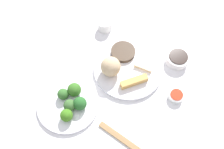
# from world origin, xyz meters

# --- Properties ---
(tabletop) EXTENTS (2.20, 2.20, 0.02)m
(tabletop) POSITION_xyz_m (0.00, 0.00, 0.01)
(tabletop) COLOR white
(tabletop) RESTS_ON ground
(main_plate) EXTENTS (0.29, 0.29, 0.02)m
(main_plate) POSITION_xyz_m (0.01, 0.01, 0.03)
(main_plate) COLOR white
(main_plate) RESTS_ON tabletop
(rice_scoop) EXTENTS (0.08, 0.08, 0.08)m
(rice_scoop) POSITION_xyz_m (0.05, 0.08, 0.08)
(rice_scoop) COLOR tan
(rice_scoop) RESTS_ON main_plate
(spring_roll) EXTENTS (0.07, 0.11, 0.03)m
(spring_roll) POSITION_xyz_m (-0.05, 0.05, 0.05)
(spring_roll) COLOR gold
(spring_roll) RESTS_ON main_plate
(crab_rangoon_wonton) EXTENTS (0.09, 0.09, 0.01)m
(crab_rangoon_wonton) POSITION_xyz_m (-0.02, -0.05, 0.04)
(crab_rangoon_wonton) COLOR beige
(crab_rangoon_wonton) RESTS_ON main_plate
(stir_fry_heap) EXTENTS (0.10, 0.10, 0.02)m
(stir_fry_heap) POSITION_xyz_m (0.08, -0.02, 0.04)
(stir_fry_heap) COLOR #443425
(stir_fry_heap) RESTS_ON main_plate
(broccoli_plate) EXTENTS (0.24, 0.24, 0.01)m
(broccoli_plate) POSITION_xyz_m (0.07, 0.29, 0.03)
(broccoli_plate) COLOR white
(broccoli_plate) RESTS_ON tabletop
(broccoli_floret_0) EXTENTS (0.04, 0.04, 0.04)m
(broccoli_floret_0) POSITION_xyz_m (0.10, 0.28, 0.06)
(broccoli_floret_0) COLOR #34682A
(broccoli_floret_0) RESTS_ON broccoli_plate
(broccoli_floret_1) EXTENTS (0.05, 0.05, 0.05)m
(broccoli_floret_1) POSITION_xyz_m (0.03, 0.33, 0.06)
(broccoli_floret_1) COLOR #3A741B
(broccoli_floret_1) RESTS_ON broccoli_plate
(broccoli_floret_2) EXTENTS (0.05, 0.05, 0.05)m
(broccoli_floret_2) POSITION_xyz_m (0.03, 0.26, 0.06)
(broccoli_floret_2) COLOR #255F25
(broccoli_floret_2) RESTS_ON broccoli_plate
(broccoli_floret_3) EXTENTS (0.05, 0.05, 0.05)m
(broccoli_floret_3) POSITION_xyz_m (0.08, 0.24, 0.06)
(broccoli_floret_3) COLOR #356B22
(broccoli_floret_3) RESTS_ON broccoli_plate
(broccoli_floret_4) EXTENTS (0.04, 0.04, 0.04)m
(broccoli_floret_4) POSITION_xyz_m (0.05, 0.29, 0.06)
(broccoli_floret_4) COLOR #3A652E
(broccoli_floret_4) RESTS_ON broccoli_plate
(soy_sauce_bowl) EXTENTS (0.09, 0.09, 0.04)m
(soy_sauce_bowl) POSITION_xyz_m (-0.10, -0.16, 0.04)
(soy_sauce_bowl) COLOR white
(soy_sauce_bowl) RESTS_ON tabletop
(soy_sauce_bowl_liquid) EXTENTS (0.08, 0.08, 0.00)m
(soy_sauce_bowl_liquid) POSITION_xyz_m (-0.10, -0.16, 0.06)
(soy_sauce_bowl_liquid) COLOR black
(soy_sauce_bowl_liquid) RESTS_ON soy_sauce_bowl
(sauce_ramekin_sweet_and_sour) EXTENTS (0.06, 0.06, 0.02)m
(sauce_ramekin_sweet_and_sour) POSITION_xyz_m (-0.20, -0.03, 0.03)
(sauce_ramekin_sweet_and_sour) COLOR white
(sauce_ramekin_sweet_and_sour) RESTS_ON tabletop
(sauce_ramekin_sweet_and_sour_liquid) EXTENTS (0.05, 0.05, 0.00)m
(sauce_ramekin_sweet_and_sour_liquid) POSITION_xyz_m (-0.20, -0.03, 0.05)
(sauce_ramekin_sweet_and_sour_liquid) COLOR red
(sauce_ramekin_sweet_and_sour_liquid) RESTS_ON sauce_ramekin_sweet_and_sour
(teacup) EXTENTS (0.06, 0.06, 0.05)m
(teacup) POSITION_xyz_m (0.24, -0.07, 0.04)
(teacup) COLOR silver
(teacup) RESTS_ON tabletop
(chopsticks_pair) EXTENTS (0.23, 0.06, 0.01)m
(chopsticks_pair) POSITION_xyz_m (-0.19, 0.24, 0.02)
(chopsticks_pair) COLOR #9B7549
(chopsticks_pair) RESTS_ON tabletop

